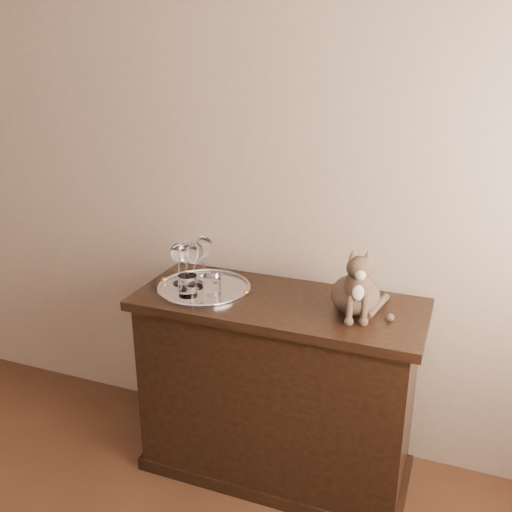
{
  "coord_description": "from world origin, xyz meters",
  "views": [
    {
      "loc": [
        1.29,
        -0.09,
        1.82
      ],
      "look_at": [
        0.5,
        1.95,
        1.03
      ],
      "focal_mm": 40.0,
      "sensor_mm": 36.0,
      "label": 1
    }
  ],
  "objects_px": {
    "wine_glass_a": "(186,262)",
    "wine_glass_d": "(195,265)",
    "wine_glass_b": "(204,258)",
    "wine_glass_c": "(179,264)",
    "tumbler_a": "(212,285)",
    "tray": "(204,289)",
    "tumbler_b": "(188,286)",
    "sideboard": "(277,389)",
    "cat": "(356,277)"
  },
  "relations": [
    {
      "from": "tumbler_a",
      "to": "wine_glass_b",
      "type": "bearing_deg",
      "value": 126.95
    },
    {
      "from": "wine_glass_d",
      "to": "sideboard",
      "type": "bearing_deg",
      "value": 2.27
    },
    {
      "from": "sideboard",
      "to": "wine_glass_c",
      "type": "bearing_deg",
      "value": -179.16
    },
    {
      "from": "wine_glass_c",
      "to": "wine_glass_d",
      "type": "relative_size",
      "value": 0.91
    },
    {
      "from": "wine_glass_d",
      "to": "cat",
      "type": "bearing_deg",
      "value": 1.51
    },
    {
      "from": "wine_glass_a",
      "to": "wine_glass_d",
      "type": "height_order",
      "value": "wine_glass_d"
    },
    {
      "from": "tray",
      "to": "wine_glass_d",
      "type": "xyz_separation_m",
      "value": [
        -0.04,
        -0.0,
        0.11
      ]
    },
    {
      "from": "tray",
      "to": "wine_glass_b",
      "type": "xyz_separation_m",
      "value": [
        -0.04,
        0.09,
        0.1
      ]
    },
    {
      "from": "wine_glass_b",
      "to": "wine_glass_c",
      "type": "distance_m",
      "value": 0.12
    },
    {
      "from": "wine_glass_a",
      "to": "wine_glass_c",
      "type": "height_order",
      "value": "wine_glass_c"
    },
    {
      "from": "wine_glass_a",
      "to": "wine_glass_b",
      "type": "height_order",
      "value": "wine_glass_b"
    },
    {
      "from": "wine_glass_b",
      "to": "tumbler_b",
      "type": "xyz_separation_m",
      "value": [
        0.02,
        -0.19,
        -0.06
      ]
    },
    {
      "from": "cat",
      "to": "sideboard",
      "type": "bearing_deg",
      "value": 165.23
    },
    {
      "from": "cat",
      "to": "wine_glass_d",
      "type": "bearing_deg",
      "value": 166.13
    },
    {
      "from": "tumbler_a",
      "to": "cat",
      "type": "distance_m",
      "value": 0.6
    },
    {
      "from": "wine_glass_a",
      "to": "tumbler_a",
      "type": "relative_size",
      "value": 2.19
    },
    {
      "from": "sideboard",
      "to": "tumbler_b",
      "type": "bearing_deg",
      "value": -163.16
    },
    {
      "from": "tumbler_b",
      "to": "tray",
      "type": "bearing_deg",
      "value": 74.48
    },
    {
      "from": "tray",
      "to": "wine_glass_d",
      "type": "relative_size",
      "value": 1.96
    },
    {
      "from": "tumbler_b",
      "to": "cat",
      "type": "bearing_deg",
      "value": 9.45
    },
    {
      "from": "wine_glass_a",
      "to": "wine_glass_c",
      "type": "xyz_separation_m",
      "value": [
        -0.02,
        -0.04,
        0.0
      ]
    },
    {
      "from": "tray",
      "to": "tumbler_a",
      "type": "distance_m",
      "value": 0.09
    },
    {
      "from": "sideboard",
      "to": "wine_glass_c",
      "type": "distance_m",
      "value": 0.69
    },
    {
      "from": "wine_glass_b",
      "to": "tumbler_a",
      "type": "xyz_separation_m",
      "value": [
        0.1,
        -0.14,
        -0.06
      ]
    },
    {
      "from": "wine_glass_b",
      "to": "wine_glass_d",
      "type": "bearing_deg",
      "value": -88.1
    },
    {
      "from": "wine_glass_d",
      "to": "wine_glass_b",
      "type": "bearing_deg",
      "value": 91.9
    },
    {
      "from": "sideboard",
      "to": "tumbler_b",
      "type": "xyz_separation_m",
      "value": [
        -0.36,
        -0.11,
        0.48
      ]
    },
    {
      "from": "tumbler_b",
      "to": "wine_glass_d",
      "type": "bearing_deg",
      "value": 98.19
    },
    {
      "from": "wine_glass_c",
      "to": "tumbler_a",
      "type": "distance_m",
      "value": 0.19
    },
    {
      "from": "wine_glass_b",
      "to": "wine_glass_c",
      "type": "xyz_separation_m",
      "value": [
        -0.08,
        -0.09,
        -0.01
      ]
    },
    {
      "from": "wine_glass_a",
      "to": "tumbler_b",
      "type": "xyz_separation_m",
      "value": [
        0.08,
        -0.14,
        -0.04
      ]
    },
    {
      "from": "tray",
      "to": "tumbler_a",
      "type": "relative_size",
      "value": 4.9
    },
    {
      "from": "wine_glass_c",
      "to": "tumbler_b",
      "type": "height_order",
      "value": "wine_glass_c"
    },
    {
      "from": "tumbler_a",
      "to": "tray",
      "type": "bearing_deg",
      "value": 144.88
    },
    {
      "from": "sideboard",
      "to": "tray",
      "type": "bearing_deg",
      "value": -177.74
    },
    {
      "from": "sideboard",
      "to": "wine_glass_c",
      "type": "height_order",
      "value": "wine_glass_c"
    },
    {
      "from": "wine_glass_c",
      "to": "wine_glass_d",
      "type": "distance_m",
      "value": 0.08
    },
    {
      "from": "wine_glass_c",
      "to": "sideboard",
      "type": "bearing_deg",
      "value": 0.84
    },
    {
      "from": "wine_glass_d",
      "to": "tray",
      "type": "bearing_deg",
      "value": 2.36
    },
    {
      "from": "sideboard",
      "to": "wine_glass_b",
      "type": "distance_m",
      "value": 0.66
    },
    {
      "from": "tray",
      "to": "wine_glass_a",
      "type": "height_order",
      "value": "wine_glass_a"
    },
    {
      "from": "tumbler_a",
      "to": "cat",
      "type": "bearing_deg",
      "value": 5.67
    },
    {
      "from": "wine_glass_b",
      "to": "sideboard",
      "type": "bearing_deg",
      "value": -12.26
    },
    {
      "from": "sideboard",
      "to": "wine_glass_d",
      "type": "height_order",
      "value": "wine_glass_d"
    },
    {
      "from": "tumbler_b",
      "to": "wine_glass_c",
      "type": "bearing_deg",
      "value": 132.87
    },
    {
      "from": "wine_glass_b",
      "to": "tumbler_b",
      "type": "bearing_deg",
      "value": -84.98
    },
    {
      "from": "cat",
      "to": "tray",
      "type": "bearing_deg",
      "value": 166.08
    },
    {
      "from": "wine_glass_c",
      "to": "tumbler_b",
      "type": "relative_size",
      "value": 2.06
    },
    {
      "from": "tray",
      "to": "tumbler_b",
      "type": "bearing_deg",
      "value": -105.52
    },
    {
      "from": "sideboard",
      "to": "wine_glass_a",
      "type": "distance_m",
      "value": 0.68
    }
  ]
}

